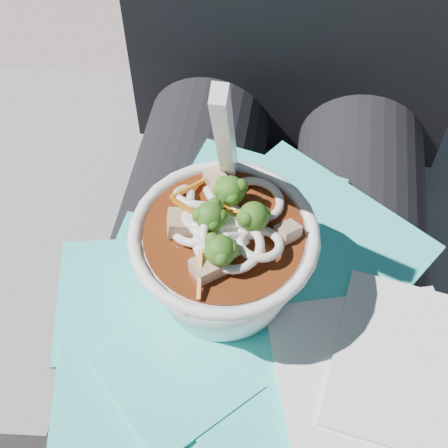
# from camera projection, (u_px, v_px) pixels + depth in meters

# --- Properties ---
(stone_ledge) EXTENTS (1.05, 0.60, 0.43)m
(stone_ledge) POSITION_uv_depth(u_px,v_px,m) (263.00, 312.00, 0.88)
(stone_ledge) COLOR slate
(stone_ledge) RESTS_ON ground
(lap) EXTENTS (0.30, 0.48, 0.14)m
(lap) POSITION_uv_depth(u_px,v_px,m) (259.00, 312.00, 0.57)
(lap) COLOR black
(lap) RESTS_ON stone_ledge
(person_body) EXTENTS (0.34, 0.94, 0.97)m
(person_body) POSITION_uv_depth(u_px,v_px,m) (272.00, 211.00, 0.59)
(person_body) COLOR black
(person_body) RESTS_ON ground
(plastic_bag) EXTENTS (0.31, 0.38, 0.02)m
(plastic_bag) POSITION_uv_depth(u_px,v_px,m) (235.00, 318.00, 0.48)
(plastic_bag) COLOR #32D1C5
(plastic_bag) RESTS_ON lap
(napkins) EXTENTS (0.19, 0.17, 0.01)m
(napkins) POSITION_uv_depth(u_px,v_px,m) (393.00, 374.00, 0.44)
(napkins) COLOR silver
(napkins) RESTS_ON plastic_bag
(udon_bowl) EXTENTS (0.16, 0.16, 0.19)m
(udon_bowl) POSITION_uv_depth(u_px,v_px,m) (224.00, 252.00, 0.45)
(udon_bowl) COLOR white
(udon_bowl) RESTS_ON plastic_bag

